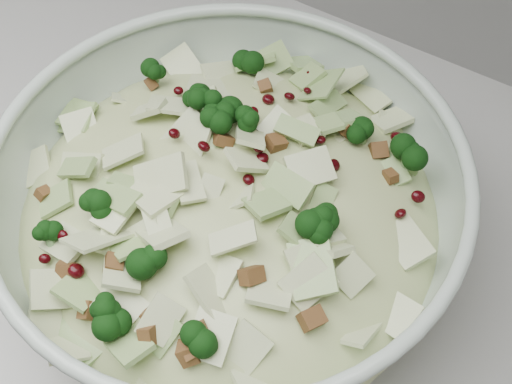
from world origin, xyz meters
TOP-DOWN VIEW (x-y plane):
  - mixing_bowl at (-0.72, 1.61)m, footprint 0.43×0.43m
  - salad at (-0.72, 1.61)m, footprint 0.40×0.40m

SIDE VIEW (x-z plane):
  - mixing_bowl at x=-0.72m, z-range 0.90..1.06m
  - salad at x=-0.72m, z-range 0.93..1.08m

